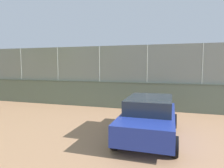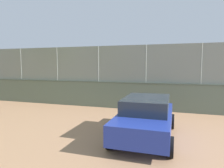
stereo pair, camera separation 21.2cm
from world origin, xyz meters
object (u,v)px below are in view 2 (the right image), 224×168
Objects in this scene: player_foreground_swinging at (122,81)px; player_near_wall_returning at (52,85)px; courtside_bench at (156,98)px; player_at_service_line at (168,81)px; sports_ball at (164,89)px; parked_car_blue at (146,117)px.

player_foreground_swinging is 8.16m from player_near_wall_returning.
player_foreground_swinging is 0.99× the size of courtside_bench.
player_at_service_line is 12.91× the size of sports_ball.
player_at_service_line is 1.35m from sports_ball.
sports_ball is at bearing 70.90° from player_at_service_line.
parked_car_blue is (-9.38, 7.58, -0.20)m from player_near_wall_returning.
player_at_service_line is 12.63m from player_near_wall_returning.
sports_ball is 0.03× the size of parked_car_blue.
player_at_service_line is at bearing -109.10° from sports_ball.
sports_ball is 0.08× the size of courtside_bench.
player_near_wall_returning is 9.14m from courtside_bench.
parked_car_blue is at bearing 92.89° from courtside_bench.
player_near_wall_returning is (4.49, 6.82, 0.05)m from player_foreground_swinging.
player_foreground_swinging is at bearing 7.33° from sports_ball.
player_near_wall_returning is 13.33× the size of sports_ball.
courtside_bench is at bearing 89.61° from sports_ball.
player_foreground_swinging is at bearing -123.35° from player_near_wall_returning.
courtside_bench is at bearing -87.11° from parked_car_blue.
sports_ball is at bearing -88.98° from parked_car_blue.
player_near_wall_returning is at bearing -38.94° from parked_car_blue.
player_near_wall_returning reaches higher than courtside_bench.
player_foreground_swinging reaches higher than parked_car_blue.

